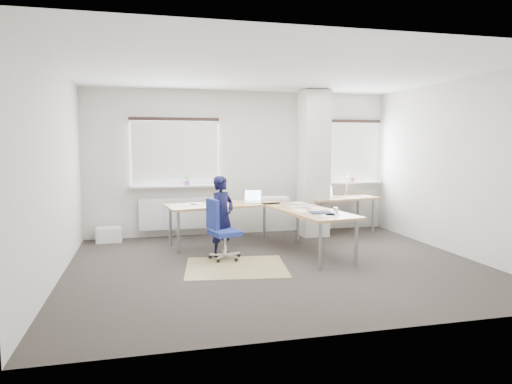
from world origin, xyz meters
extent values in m
plane|color=#282421|center=(0.00, 0.00, 0.00)|extent=(6.00, 6.00, 0.00)
cube|color=#BAB6AA|center=(0.00, 2.50, 1.40)|extent=(6.00, 0.04, 2.80)
cube|color=#BAB6AA|center=(0.00, -2.50, 1.40)|extent=(6.00, 0.04, 2.80)
cube|color=#BAB6AA|center=(-3.00, 0.00, 1.40)|extent=(0.04, 5.00, 2.80)
cube|color=#BAB6AA|center=(3.00, 0.00, 1.40)|extent=(0.04, 5.00, 2.80)
cube|color=white|center=(0.00, 0.00, 2.80)|extent=(6.00, 5.00, 0.04)
cube|color=#BAB6AA|center=(1.30, 1.95, 1.39)|extent=(0.50, 0.50, 2.78)
cube|color=white|center=(-1.30, 2.47, 1.60)|extent=(1.60, 0.04, 1.20)
cube|color=white|center=(-1.30, 2.43, 1.60)|extent=(1.60, 0.02, 1.20)
cube|color=white|center=(-1.30, 2.40, 0.98)|extent=(1.70, 0.20, 0.04)
cube|color=white|center=(2.30, 2.47, 1.60)|extent=(1.20, 0.04, 1.20)
cube|color=white|center=(2.30, 2.43, 1.60)|extent=(1.20, 0.02, 1.20)
cube|color=white|center=(2.30, 2.40, 0.98)|extent=(1.30, 0.20, 0.04)
cube|color=white|center=(-1.30, 2.42, 0.45)|extent=(1.40, 0.10, 0.60)
cylinder|color=#7D469B|center=(-1.10, 2.38, 1.04)|extent=(0.12, 0.12, 0.08)
imported|color=#38692A|center=(-1.10, 2.38, 1.08)|extent=(0.09, 0.06, 0.17)
cylinder|color=#A76C40|center=(2.30, 2.38, 1.04)|extent=(0.12, 0.12, 0.08)
imported|color=#38692A|center=(2.30, 2.38, 1.08)|extent=(0.09, 0.07, 0.17)
cube|color=#978452|center=(-0.61, 0.02, 0.00)|extent=(1.59, 1.40, 0.01)
cube|color=white|center=(-2.53, 2.25, 0.13)|extent=(0.45, 0.32, 0.27)
cube|color=#A07345|center=(-0.52, 1.53, 0.71)|extent=(2.10, 1.11, 0.04)
cube|color=#A07345|center=(0.66, 0.51, 0.71)|extent=(1.11, 2.10, 0.04)
cylinder|color=gray|center=(-1.36, 1.09, 0.34)|extent=(0.05, 0.05, 0.69)
cylinder|color=gray|center=(-1.45, 1.69, 0.34)|extent=(0.05, 0.05, 0.69)
cylinder|color=gray|center=(0.32, 1.97, 0.34)|extent=(0.05, 0.05, 0.69)
cylinder|color=gray|center=(0.51, -0.43, 0.34)|extent=(0.05, 0.05, 0.69)
cylinder|color=gray|center=(1.10, -0.33, 0.34)|extent=(0.05, 0.05, 0.69)
cylinder|color=gray|center=(0.81, 1.45, 0.34)|extent=(0.05, 0.05, 0.69)
cube|color=#B7B7BC|center=(-0.01, 1.54, 0.74)|extent=(0.39, 0.32, 0.01)
cube|color=#B7B7BC|center=(0.03, 1.65, 0.85)|extent=(0.33, 0.14, 0.22)
cube|color=silver|center=(0.03, 1.65, 0.85)|extent=(0.28, 0.12, 0.19)
cube|color=white|center=(0.65, 0.79, 0.74)|extent=(0.45, 0.20, 0.02)
cube|color=#15213A|center=(0.73, 0.12, 0.74)|extent=(0.35, 0.28, 0.01)
cube|color=silver|center=(0.47, 1.73, 0.77)|extent=(0.48, 0.36, 0.07)
imported|color=white|center=(0.35, 0.92, 0.76)|extent=(0.09, 0.09, 0.07)
cylinder|color=silver|center=(0.91, -0.01, 0.78)|extent=(0.07, 0.07, 0.10)
cube|color=#A07345|center=(1.89, 1.98, 0.71)|extent=(1.50, 0.93, 0.04)
cylinder|color=gray|center=(1.34, 1.63, 0.34)|extent=(0.05, 0.05, 0.69)
cylinder|color=gray|center=(2.53, 1.84, 0.34)|extent=(0.05, 0.05, 0.69)
cylinder|color=gray|center=(1.26, 2.12, 0.34)|extent=(0.05, 0.05, 0.69)
cylinder|color=gray|center=(2.44, 2.33, 0.34)|extent=(0.05, 0.05, 0.69)
cube|color=#B7B7BC|center=(1.66, 1.95, 0.74)|extent=(0.40, 0.35, 0.01)
cube|color=#B7B7BC|center=(1.61, 2.05, 0.85)|extent=(0.32, 0.18, 0.22)
cube|color=silver|center=(1.61, 2.05, 0.85)|extent=(0.27, 0.15, 0.19)
cylinder|color=white|center=(2.14, 2.25, 0.74)|extent=(0.10, 0.10, 0.02)
cylinder|color=white|center=(2.14, 2.25, 0.93)|extent=(0.02, 0.16, 0.38)
cylinder|color=white|center=(2.14, 2.13, 1.15)|extent=(0.02, 0.29, 0.13)
cone|color=white|center=(2.14, 1.99, 1.13)|extent=(0.14, 0.16, 0.17)
cube|color=navy|center=(-0.69, 0.51, 0.42)|extent=(0.52, 0.52, 0.07)
cube|color=navy|center=(-0.88, 0.45, 0.72)|extent=(0.16, 0.36, 0.45)
cylinder|color=silver|center=(-0.69, 0.51, 0.24)|extent=(0.05, 0.05, 0.31)
cylinder|color=black|center=(-0.46, 0.58, 0.03)|extent=(0.06, 0.04, 0.05)
cylinder|color=black|center=(-0.68, 0.74, 0.03)|extent=(0.03, 0.05, 0.05)
cylinder|color=black|center=(-0.91, 0.59, 0.03)|extent=(0.06, 0.04, 0.05)
cylinder|color=black|center=(-0.83, 0.32, 0.03)|extent=(0.05, 0.06, 0.05)
cylinder|color=black|center=(-0.55, 0.32, 0.03)|extent=(0.05, 0.06, 0.05)
imported|color=black|center=(-0.69, 0.74, 0.64)|extent=(0.55, 0.53, 1.28)
camera|label=1|loc=(-1.85, -6.32, 1.80)|focal=32.00mm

